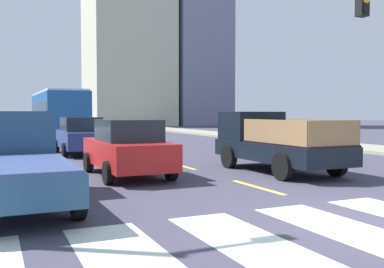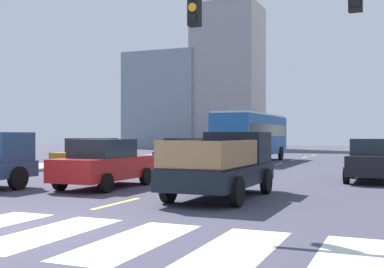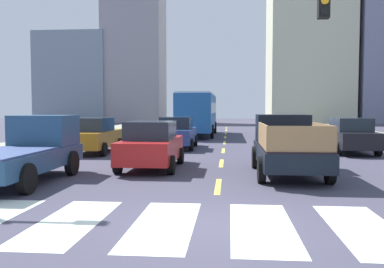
% 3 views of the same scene
% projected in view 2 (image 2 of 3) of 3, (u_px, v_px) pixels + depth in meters
% --- Properties ---
extents(ground_plane, '(160.00, 160.00, 0.00)m').
position_uv_depth(ground_plane, '(11.00, 230.00, 9.69)').
color(ground_plane, '#3D3B4C').
extents(sidewalk_left, '(3.41, 110.00, 0.15)m').
position_uv_depth(sidewalk_left, '(76.00, 164.00, 30.69)').
color(sidewalk_left, gray).
rests_on(sidewalk_left, ground).
extents(crosswalk_stripe_5, '(1.17, 3.52, 0.01)m').
position_uv_depth(crosswalk_stripe_5, '(49.00, 233.00, 9.33)').
color(crosswalk_stripe_5, silver).
rests_on(crosswalk_stripe_5, ground).
extents(crosswalk_stripe_6, '(1.17, 3.52, 0.01)m').
position_uv_depth(crosswalk_stripe_6, '(134.00, 241.00, 8.63)').
color(crosswalk_stripe_6, silver).
rests_on(crosswalk_stripe_6, ground).
extents(crosswalk_stripe_7, '(1.17, 3.52, 0.01)m').
position_uv_depth(crosswalk_stripe_7, '(234.00, 250.00, 7.92)').
color(crosswalk_stripe_7, silver).
rests_on(crosswalk_stripe_7, ground).
extents(crosswalk_stripe_8, '(1.17, 3.52, 0.01)m').
position_uv_depth(crosswalk_stripe_8, '(354.00, 262.00, 7.22)').
color(crosswalk_stripe_8, silver).
rests_on(crosswalk_stripe_8, ground).
extents(lane_dash_0, '(0.16, 2.40, 0.01)m').
position_uv_depth(lane_dash_0, '(117.00, 203.00, 13.38)').
color(lane_dash_0, '#E2CD48').
rests_on(lane_dash_0, ground).
extents(lane_dash_1, '(0.16, 2.40, 0.01)m').
position_uv_depth(lane_dash_1, '(188.00, 186.00, 18.00)').
color(lane_dash_1, '#E2CD48').
rests_on(lane_dash_1, ground).
extents(lane_dash_2, '(0.16, 2.40, 0.01)m').
position_uv_depth(lane_dash_2, '(231.00, 175.00, 22.62)').
color(lane_dash_2, '#E2CD48').
rests_on(lane_dash_2, ground).
extents(lane_dash_3, '(0.16, 2.40, 0.01)m').
position_uv_depth(lane_dash_3, '(259.00, 169.00, 27.24)').
color(lane_dash_3, '#E2CD48').
rests_on(lane_dash_3, ground).
extents(lane_dash_4, '(0.16, 2.40, 0.01)m').
position_uv_depth(lane_dash_4, '(279.00, 164.00, 31.86)').
color(lane_dash_4, '#E2CD48').
rests_on(lane_dash_4, ground).
extents(lane_dash_5, '(0.16, 2.40, 0.01)m').
position_uv_depth(lane_dash_5, '(293.00, 160.00, 36.48)').
color(lane_dash_5, '#E2CD48').
rests_on(lane_dash_5, ground).
extents(lane_dash_6, '(0.16, 2.40, 0.01)m').
position_uv_depth(lane_dash_6, '(305.00, 157.00, 41.10)').
color(lane_dash_6, '#E2CD48').
rests_on(lane_dash_6, ground).
extents(lane_dash_7, '(0.16, 2.40, 0.01)m').
position_uv_depth(lane_dash_7, '(314.00, 155.00, 45.71)').
color(lane_dash_7, '#E2CD48').
rests_on(lane_dash_7, ground).
extents(pickup_stakebed, '(2.18, 5.20, 1.96)m').
position_uv_depth(pickup_stakebed, '(226.00, 166.00, 14.95)').
color(pickup_stakebed, black).
rests_on(pickup_stakebed, ground).
extents(city_bus, '(2.72, 10.80, 3.32)m').
position_uv_depth(city_bus, '(253.00, 134.00, 34.15)').
color(city_bus, '#1E5595').
rests_on(city_bus, ground).
extents(sedan_near_left, '(2.02, 4.40, 1.72)m').
position_uv_depth(sedan_near_left, '(94.00, 156.00, 23.40)').
color(sedan_near_left, '#A96E16').
rests_on(sedan_near_left, ground).
extents(sedan_near_right, '(2.02, 4.40, 1.72)m').
position_uv_depth(sedan_near_right, '(105.00, 163.00, 17.39)').
color(sedan_near_right, red).
rests_on(sedan_near_right, ground).
extents(sedan_mid, '(2.02, 4.40, 1.72)m').
position_uv_depth(sedan_mid, '(373.00, 160.00, 19.70)').
color(sedan_mid, black).
rests_on(sedan_mid, ground).
extents(sedan_far, '(2.02, 4.40, 1.72)m').
position_uv_depth(sedan_far, '(188.00, 155.00, 24.48)').
color(sedan_far, navy).
rests_on(sedan_far, ground).
extents(block_mid_left, '(8.68, 7.51, 19.48)m').
position_uv_depth(block_mid_left, '(228.00, 77.00, 67.16)').
color(block_mid_left, gray).
rests_on(block_mid_left, ground).
extents(block_low_left, '(10.72, 11.08, 13.47)m').
position_uv_depth(block_low_left, '(172.00, 102.00, 71.94)').
color(block_low_left, gray).
rests_on(block_low_left, ground).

